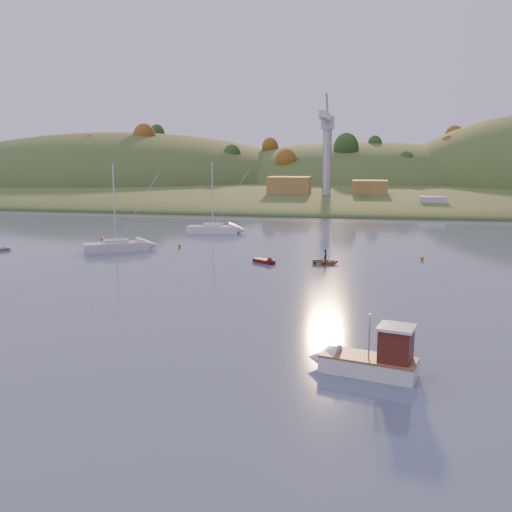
% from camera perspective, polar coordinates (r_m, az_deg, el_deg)
% --- Properties ---
extents(ground, '(500.00, 500.00, 0.00)m').
position_cam_1_polar(ground, '(33.12, -10.89, -13.23)').
color(ground, '#394A5E').
rests_on(ground, ground).
extents(far_shore, '(620.00, 220.00, 1.50)m').
position_cam_1_polar(far_shore, '(258.77, 8.19, 7.14)').
color(far_shore, '#2F481D').
rests_on(far_shore, ground).
extents(shore_slope, '(640.00, 150.00, 7.00)m').
position_cam_1_polar(shore_slope, '(193.97, 7.30, 6.19)').
color(shore_slope, '#2F481D').
rests_on(shore_slope, ground).
extents(hill_left, '(170.00, 140.00, 44.00)m').
position_cam_1_polar(hill_left, '(250.09, -13.38, 6.87)').
color(hill_left, '#2F481D').
rests_on(hill_left, ground).
extents(hill_center, '(140.00, 120.00, 36.00)m').
position_cam_1_polar(hill_center, '(238.55, 10.38, 6.83)').
color(hill_center, '#2F481D').
rests_on(hill_center, ground).
extents(hillside_trees, '(280.00, 50.00, 32.00)m').
position_cam_1_polar(hillside_trees, '(213.90, 7.63, 6.55)').
color(hillside_trees, '#264819').
rests_on(hillside_trees, ground).
extents(wharf, '(42.00, 16.00, 2.40)m').
position_cam_1_polar(wharf, '(150.79, 8.22, 5.52)').
color(wharf, slate).
rests_on(wharf, ground).
extents(shed_west, '(11.00, 8.00, 4.80)m').
position_cam_1_polar(shed_west, '(152.66, 3.35, 7.02)').
color(shed_west, '#A68237').
rests_on(shed_west, wharf).
extents(shed_east, '(9.00, 7.00, 4.00)m').
position_cam_1_polar(shed_east, '(152.44, 11.30, 6.69)').
color(shed_east, '#A68237').
rests_on(shed_east, wharf).
extents(dock_crane, '(3.20, 28.00, 20.30)m').
position_cam_1_polar(dock_crane, '(146.95, 7.12, 11.67)').
color(dock_crane, '#B7B7BC').
rests_on(dock_crane, wharf).
extents(fishing_boat, '(6.98, 3.68, 4.26)m').
position_cam_1_polar(fishing_boat, '(35.42, 10.48, -10.01)').
color(fishing_boat, silver).
rests_on(fishing_boat, ground).
extents(sailboat_near, '(8.67, 6.59, 11.88)m').
position_cam_1_polar(sailboat_near, '(80.07, -13.80, 1.02)').
color(sailboat_near, silver).
rests_on(sailboat_near, ground).
extents(sailboat_far, '(8.66, 3.20, 11.78)m').
position_cam_1_polar(sailboat_far, '(96.08, -4.33, 2.76)').
color(sailboat_far, silver).
rests_on(sailboat_far, ground).
extents(canoe, '(3.47, 2.67, 0.66)m').
position_cam_1_polar(canoe, '(68.98, 6.96, -0.56)').
color(canoe, '#9B8156').
rests_on(canoe, ground).
extents(paddler, '(0.43, 0.60, 1.53)m').
position_cam_1_polar(paddler, '(68.90, 6.96, -0.20)').
color(paddler, black).
rests_on(paddler, ground).
extents(red_tender, '(3.37, 2.70, 1.12)m').
position_cam_1_polar(red_tender, '(68.98, 1.20, -0.57)').
color(red_tender, '#510B0D').
rests_on(red_tender, ground).
extents(grey_dinghy, '(2.55, 2.49, 0.97)m').
position_cam_1_polar(grey_dinghy, '(85.52, -23.89, 0.62)').
color(grey_dinghy, '#545C6E').
rests_on(grey_dinghy, ground).
extents(work_vessel, '(13.91, 5.51, 3.52)m').
position_cam_1_polar(work_vessel, '(137.59, 17.25, 4.76)').
color(work_vessel, slate).
rests_on(work_vessel, ground).
extents(buoy_0, '(0.50, 0.50, 0.50)m').
position_cam_1_polar(buoy_0, '(74.13, 16.27, -0.21)').
color(buoy_0, orange).
rests_on(buoy_0, ground).
extents(buoy_1, '(0.50, 0.50, 0.50)m').
position_cam_1_polar(buoy_1, '(90.84, -15.14, 1.69)').
color(buoy_1, orange).
rests_on(buoy_1, ground).
extents(buoy_2, '(0.50, 0.50, 0.50)m').
position_cam_1_polar(buoy_2, '(81.76, -7.66, 1.04)').
color(buoy_2, orange).
rests_on(buoy_2, ground).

